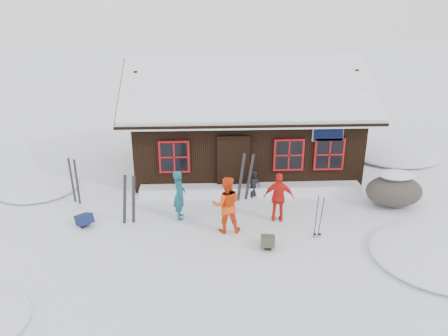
# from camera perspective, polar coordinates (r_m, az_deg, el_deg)

# --- Properties ---
(ground) EXTENTS (120.00, 120.00, 0.00)m
(ground) POSITION_cam_1_polar(r_m,az_deg,el_deg) (13.12, -2.05, -7.63)
(ground) COLOR white
(ground) RESTS_ON ground
(mountain_hut) EXTENTS (8.90, 6.09, 4.42)m
(mountain_hut) POSITION_cam_1_polar(r_m,az_deg,el_deg) (17.21, 2.65, 5.21)
(mountain_hut) COLOR black
(mountain_hut) RESTS_ON ground
(snow_drift) EXTENTS (7.60, 0.60, 0.35)m
(snow_drift) POSITION_cam_1_polar(r_m,az_deg,el_deg) (15.14, 3.50, -2.78)
(snow_drift) COLOR white
(snow_drift) RESTS_ON ground
(snow_mounds) EXTENTS (20.60, 13.20, 0.48)m
(snow_mounds) POSITION_cam_1_polar(r_m,az_deg,el_deg) (14.88, 4.23, -3.99)
(snow_mounds) COLOR white
(snow_mounds) RESTS_ON ground
(skier_teal) EXTENTS (0.42, 0.60, 1.56)m
(skier_teal) POSITION_cam_1_polar(r_m,az_deg,el_deg) (13.32, -5.84, -3.49)
(skier_teal) COLOR #134E5E
(skier_teal) RESTS_ON ground
(skier_orange_left) EXTENTS (0.83, 0.65, 1.69)m
(skier_orange_left) POSITION_cam_1_polar(r_m,az_deg,el_deg) (12.49, 0.32, -4.80)
(skier_orange_left) COLOR #EE4410
(skier_orange_left) RESTS_ON ground
(skier_orange_right) EXTENTS (0.96, 0.51, 1.55)m
(skier_orange_right) POSITION_cam_1_polar(r_m,az_deg,el_deg) (13.20, 7.17, -3.82)
(skier_orange_right) COLOR red
(skier_orange_right) RESTS_ON ground
(skier_crouched) EXTENTS (0.52, 0.41, 0.94)m
(skier_crouched) POSITION_cam_1_polar(r_m,az_deg,el_deg) (14.84, 3.87, -2.05)
(skier_crouched) COLOR black
(skier_crouched) RESTS_ON ground
(boulder) EXTENTS (1.81, 1.36, 1.06)m
(boulder) POSITION_cam_1_polar(r_m,az_deg,el_deg) (15.21, 21.32, -2.69)
(boulder) COLOR #484039
(boulder) RESTS_ON ground
(ski_pair_left) EXTENTS (0.49, 0.11, 1.61)m
(ski_pair_left) POSITION_cam_1_polar(r_m,az_deg,el_deg) (13.27, -12.28, -4.15)
(ski_pair_left) COLOR black
(ski_pair_left) RESTS_ON ground
(ski_pair_mid) EXTENTS (0.33, 0.26, 1.60)m
(ski_pair_mid) POSITION_cam_1_polar(r_m,az_deg,el_deg) (15.08, -18.94, -1.70)
(ski_pair_mid) COLOR black
(ski_pair_mid) RESTS_ON ground
(ski_pair_right) EXTENTS (0.59, 0.14, 1.70)m
(ski_pair_right) POSITION_cam_1_polar(r_m,az_deg,el_deg) (14.44, 2.80, -1.29)
(ski_pair_right) COLOR black
(ski_pair_right) RESTS_ON ground
(ski_poles) EXTENTS (0.23, 0.11, 1.30)m
(ski_poles) POSITION_cam_1_polar(r_m,az_deg,el_deg) (12.57, 12.25, -6.35)
(ski_poles) COLOR black
(ski_poles) RESTS_ON ground
(backpack_blue) EXTENTS (0.64, 0.65, 0.28)m
(backpack_blue) POSITION_cam_1_polar(r_m,az_deg,el_deg) (13.75, -17.76, -6.62)
(backpack_blue) COLOR #121E4E
(backpack_blue) RESTS_ON ground
(backpack_olive) EXTENTS (0.45, 0.56, 0.27)m
(backpack_olive) POSITION_cam_1_polar(r_m,az_deg,el_deg) (12.08, 5.72, -9.73)
(backpack_olive) COLOR #403D2D
(backpack_olive) RESTS_ON ground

